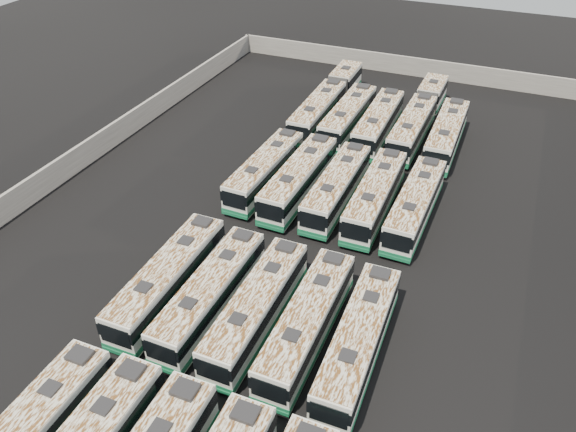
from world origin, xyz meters
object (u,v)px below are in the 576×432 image
Objects in this scene: bus_midback_center at (337,187)px; bus_midback_right at (375,196)px; bus_midfront_left at (211,294)px; bus_midfront_center at (257,308)px; bus_midback_far_left at (265,170)px; bus_midfront_far_right at (358,341)px; bus_back_far_right at (446,135)px; bus_midfront_right at (307,323)px; bus_back_left at (348,117)px; bus_midfront_far_left at (168,279)px; bus_back_right at (419,116)px; bus_midback_left at (299,179)px; bus_back_far_left at (327,101)px; bus_back_center at (378,123)px; bus_midback_far_right at (415,205)px.

bus_midback_center is 0.99× the size of bus_midback_right.
bus_midfront_center is at bearing 0.31° from bus_midfront_left.
bus_midfront_left is 0.99× the size of bus_midback_far_left.
bus_midfront_far_right is 0.98× the size of bus_midback_right.
bus_back_far_right is (0.07, 27.04, 0.05)m from bus_midfront_far_right.
bus_midfront_right is 27.58m from bus_back_left.
bus_midfront_far_right is at bearing -70.26° from bus_back_left.
bus_back_right is at bearing 71.63° from bus_midfront_far_left.
bus_midback_center is (3.20, 0.05, -0.05)m from bus_midback_left.
bus_midback_center is 0.64× the size of bus_back_right.
bus_midfront_far_left is 15.70m from bus_midback_center.
bus_midback_center is at bearing 78.00° from bus_midfront_left.
bus_midfront_far_left is 6.22m from bus_midfront_center.
bus_midback_center is 12.79m from bus_back_left.
bus_back_right is (-3.11, 30.06, 0.03)m from bus_midfront_far_right.
bus_back_left reaches higher than bus_midfront_right.
bus_midfront_center is at bearing -65.61° from bus_midback_far_left.
bus_midfront_right is 14.80m from bus_midback_center.
bus_midback_left is (3.07, 14.34, 0.03)m from bus_midfront_far_left.
bus_midback_far_left is at bearing 176.68° from bus_midback_left.
bus_midfront_far_left is 1.00× the size of bus_midback_right.
bus_midfront_right is 0.98× the size of bus_midback_right.
bus_back_far_left is at bearing 91.17° from bus_midback_far_left.
bus_midfront_center is 0.98× the size of bus_midback_right.
bus_midback_left reaches higher than bus_midfront_far_right.
bus_back_far_right is at bearing 0.51° from bus_back_left.
bus_midback_left reaches higher than bus_back_far_right.
bus_midfront_center is 0.96× the size of bus_back_left.
bus_back_left is (3.19, 12.23, 0.05)m from bus_midback_far_left.
bus_midfront_far_left is 27.37m from bus_back_center.
bus_midback_far_left is 1.00× the size of bus_midback_center.
bus_midfront_right reaches higher than bus_midfront_center.
bus_midback_left is 1.00× the size of bus_back_center.
bus_midback_right is 15.43m from bus_back_right.
bus_midfront_far_left is at bearing 178.00° from bus_midfront_left.
bus_midfront_center is 0.62× the size of bus_back_far_left.
bus_back_far_right is (0.13, 12.45, 0.03)m from bus_midback_far_right.
bus_back_right is at bearing 89.75° from bus_midfront_right.
bus_midback_left is 6.32m from bus_midback_right.
bus_midback_far_right reaches higher than bus_midfront_center.
bus_back_center is at bearing 63.99° from bus_midback_far_left.
bus_back_right is at bearing 102.32° from bus_midback_far_right.
bus_midfront_far_right is 27.64m from bus_back_center.
bus_midfront_left is 1.00× the size of bus_midfront_far_right.
bus_midfront_left is at bearing -179.66° from bus_midfront_right.
bus_midfront_far_left is at bearing -96.13° from bus_back_left.
bus_midback_far_left is 0.63× the size of bus_back_far_left.
bus_midback_left reaches higher than bus_midback_center.
bus_midfront_far_left reaches higher than bus_back_right.
bus_midfront_right is 0.97× the size of bus_back_center.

